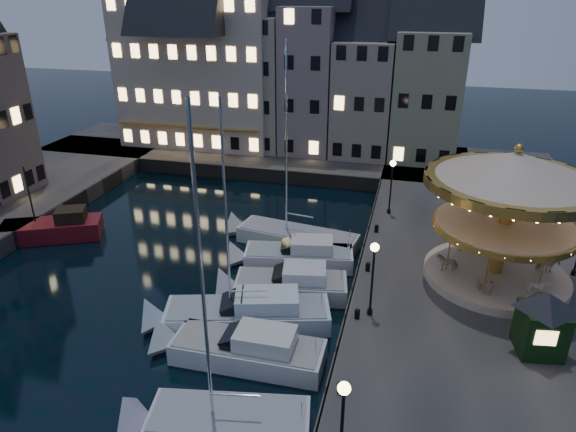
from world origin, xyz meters
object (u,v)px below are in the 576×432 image
(bollard_b, at_px, (357,313))
(red_fishing_boat, at_px, (54,229))
(bollard_c, at_px, (368,266))
(motorboat_d, at_px, (284,285))
(carousel, at_px, (511,193))
(motorboat_b, at_px, (240,349))
(bollard_d, at_px, (377,228))
(ticket_kiosk, at_px, (545,312))
(streetlamp_c, at_px, (392,179))
(streetlamp_a, at_px, (342,417))
(streetlamp_b, at_px, (373,269))
(bollard_a, at_px, (340,387))
(motorboat_a, at_px, (215,424))
(motorboat_f, at_px, (290,237))
(motorboat_c, at_px, (241,314))
(motorboat_e, at_px, (293,256))

(bollard_b, relative_size, red_fishing_boat, 0.08)
(bollard_c, height_order, motorboat_d, motorboat_d)
(bollard_b, xyz_separation_m, carousel, (7.33, 5.91, 5.08))
(motorboat_b, bearing_deg, bollard_d, 68.64)
(ticket_kiosk, bearing_deg, streetlamp_c, 118.62)
(motorboat_b, distance_m, ticket_kiosk, 14.35)
(streetlamp_a, relative_size, ticket_kiosk, 1.16)
(bollard_c, bearing_deg, red_fishing_boat, 176.61)
(streetlamp_b, distance_m, bollard_a, 6.50)
(motorboat_a, bearing_deg, motorboat_d, 89.60)
(motorboat_f, distance_m, carousel, 15.20)
(bollard_a, height_order, motorboat_c, motorboat_c)
(bollard_a, bearing_deg, bollard_b, 90.00)
(streetlamp_c, bearing_deg, streetlamp_b, -90.00)
(motorboat_d, distance_m, carousel, 13.76)
(streetlamp_b, relative_size, motorboat_f, 0.33)
(streetlamp_c, xyz_separation_m, motorboat_b, (-5.92, -17.11, -3.37))
(bollard_c, bearing_deg, streetlamp_c, 86.19)
(streetlamp_a, bearing_deg, bollard_b, 93.61)
(motorboat_c, bearing_deg, motorboat_f, 88.60)
(streetlamp_b, bearing_deg, bollard_d, 93.43)
(bollard_b, height_order, ticket_kiosk, ticket_kiosk)
(streetlamp_a, relative_size, bollard_a, 7.32)
(motorboat_a, bearing_deg, motorboat_c, 101.30)
(motorboat_f, relative_size, ticket_kiosk, 3.55)
(red_fishing_boat, bearing_deg, motorboat_d, -9.98)
(streetlamp_c, height_order, motorboat_c, motorboat_c)
(motorboat_f, distance_m, red_fishing_boat, 17.34)
(streetlamp_c, height_order, motorboat_f, motorboat_f)
(bollard_b, xyz_separation_m, motorboat_b, (-5.32, -3.11, -0.96))
(ticket_kiosk, bearing_deg, motorboat_a, -151.49)
(motorboat_a, relative_size, motorboat_f, 1.00)
(motorboat_f, bearing_deg, red_fishing_boat, -168.77)
(carousel, bearing_deg, motorboat_a, -131.66)
(bollard_a, xyz_separation_m, motorboat_a, (-4.80, -2.22, -1.06))
(streetlamp_b, relative_size, bollard_d, 7.32)
(motorboat_d, xyz_separation_m, carousel, (12.05, 2.76, 6.04))
(motorboat_f, bearing_deg, motorboat_b, -86.85)
(ticket_kiosk, bearing_deg, carousel, 100.47)
(motorboat_f, bearing_deg, motorboat_e, -72.53)
(bollard_c, bearing_deg, motorboat_c, -139.77)
(streetlamp_b, height_order, bollard_a, streetlamp_b)
(streetlamp_a, height_order, bollard_a, streetlamp_a)
(motorboat_a, bearing_deg, red_fishing_boat, 142.33)
(motorboat_c, relative_size, carousel, 1.42)
(ticket_kiosk, bearing_deg, motorboat_b, -169.26)
(motorboat_a, xyz_separation_m, motorboat_b, (-0.53, 4.60, 0.11))
(motorboat_d, bearing_deg, streetlamp_a, -67.18)
(bollard_c, height_order, motorboat_f, motorboat_f)
(motorboat_a, height_order, motorboat_c, motorboat_c)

